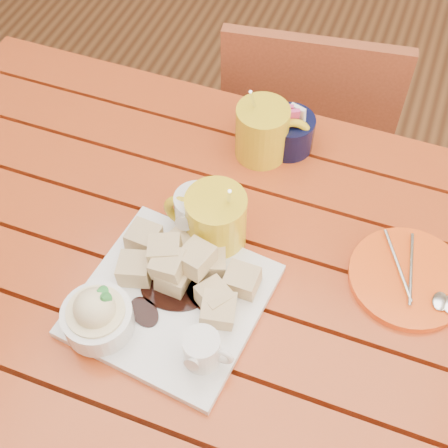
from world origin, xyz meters
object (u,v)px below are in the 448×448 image
at_px(coffee_mug_left, 214,220).
at_px(chair_far, 306,134).
at_px(table, 190,286).
at_px(orange_saucer, 409,278).
at_px(dessert_plate, 158,298).
at_px(coffee_mug_right, 264,131).

xyz_separation_m(coffee_mug_left, chair_far, (0.03, 0.57, -0.34)).
height_order(table, orange_saucer, orange_saucer).
height_order(dessert_plate, orange_saucer, dessert_plate).
bearing_deg(dessert_plate, coffee_mug_right, 82.84).
bearing_deg(table, coffee_mug_left, 49.99).
relative_size(coffee_mug_left, orange_saucer, 0.86).
distance_m(orange_saucer, chair_far, 0.68).
xyz_separation_m(dessert_plate, orange_saucer, (0.36, 0.19, -0.02)).
distance_m(coffee_mug_right, chair_far, 0.49).
height_order(coffee_mug_right, chair_far, coffee_mug_right).
relative_size(table, orange_saucer, 6.22).
xyz_separation_m(coffee_mug_right, orange_saucer, (0.31, -0.19, -0.05)).
xyz_separation_m(table, coffee_mug_left, (0.03, 0.04, 0.17)).
bearing_deg(coffee_mug_left, orange_saucer, 5.79).
relative_size(table, chair_far, 1.44).
relative_size(dessert_plate, coffee_mug_left, 1.80).
bearing_deg(coffee_mug_left, chair_far, 86.89).
bearing_deg(orange_saucer, dessert_plate, -152.36).
bearing_deg(table, orange_saucer, 12.04).
height_order(dessert_plate, coffee_mug_right, coffee_mug_right).
distance_m(table, chair_far, 0.64).
bearing_deg(orange_saucer, coffee_mug_right, 149.26).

